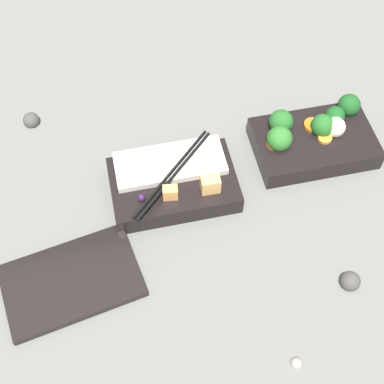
% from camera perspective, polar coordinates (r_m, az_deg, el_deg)
% --- Properties ---
extents(ground_plane, '(3.00, 3.00, 0.00)m').
position_cam_1_polar(ground_plane, '(0.91, 5.54, 2.18)').
color(ground_plane, slate).
extents(bento_tray_vegetable, '(0.20, 0.13, 0.07)m').
position_cam_1_polar(bento_tray_vegetable, '(0.94, 12.78, 5.68)').
color(bento_tray_vegetable, black).
rests_on(bento_tray_vegetable, ground_plane).
extents(bento_tray_rice, '(0.20, 0.15, 0.07)m').
position_cam_1_polar(bento_tray_rice, '(0.86, -1.99, 1.07)').
color(bento_tray_rice, black).
rests_on(bento_tray_rice, ground_plane).
extents(bento_lid, '(0.22, 0.16, 0.01)m').
position_cam_1_polar(bento_lid, '(0.82, -12.72, -9.24)').
color(bento_lid, black).
rests_on(bento_lid, ground_plane).
extents(pebble_1, '(0.03, 0.03, 0.03)m').
position_cam_1_polar(pebble_1, '(1.00, -16.77, 7.33)').
color(pebble_1, '#474442').
rests_on(pebble_1, ground_plane).
extents(pebble_2, '(0.02, 0.02, 0.02)m').
position_cam_1_polar(pebble_2, '(0.77, 11.13, -17.42)').
color(pebble_2, gray).
rests_on(pebble_2, ground_plane).
extents(pebble_3, '(0.03, 0.03, 0.03)m').
position_cam_1_polar(pebble_3, '(0.83, 16.52, -9.11)').
color(pebble_3, '#474442').
rests_on(pebble_3, ground_plane).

